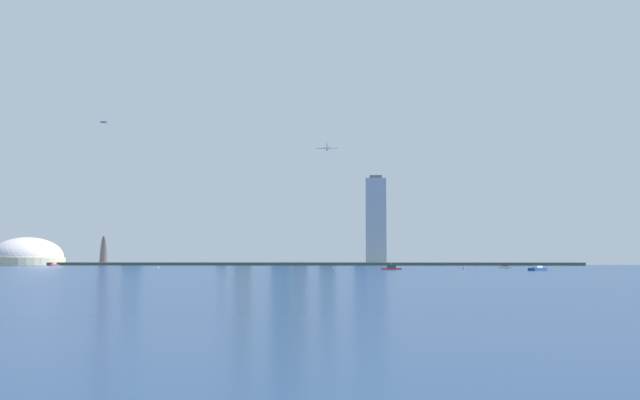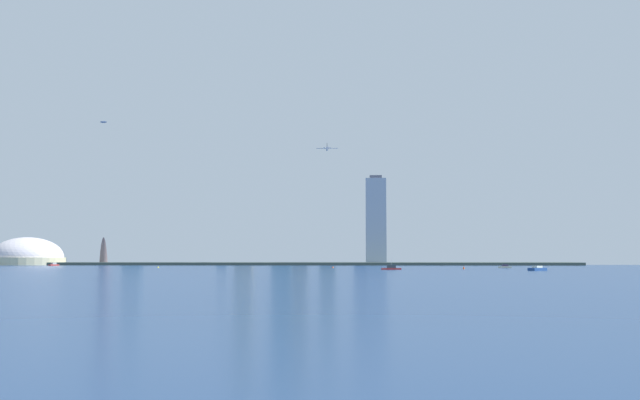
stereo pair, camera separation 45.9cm
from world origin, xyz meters
name	(u,v)px [view 2 (the right image)]	position (x,y,z in m)	size (l,w,h in m)	color
ground_plane	(220,274)	(0.00, 0.00, 0.00)	(6000.00, 6000.00, 0.00)	navy
waterfront_pier	(288,264)	(0.00, 511.48, 1.80)	(746.74, 68.83, 3.59)	#414F46
observation_tower	(107,163)	(-247.69, 530.08, 137.10)	(38.99, 38.99, 302.49)	slate
stadium_dome	(27,258)	(-343.35, 507.09, 9.10)	(97.97, 97.97, 53.14)	beige
skyscraper_0	(300,203)	(9.82, 606.12, 87.40)	(21.29, 17.24, 177.86)	tan
skyscraper_1	(376,221)	(116.06, 532.19, 58.27)	(26.96, 19.41, 119.08)	#98A9C4
skyscraper_2	(282,200)	(-11.31, 549.64, 87.88)	(25.81, 18.10, 178.45)	slate
skyscraper_3	(222,246)	(-102.58, 608.85, 26.92)	(14.03, 12.94, 53.83)	#7D9EB6
skyscraper_4	(327,223)	(49.72, 591.46, 58.68)	(21.71, 15.41, 117.35)	slate
skyscraper_5	(133,229)	(-219.26, 564.25, 48.88)	(24.45, 20.47, 97.75)	#7B9FAC
skyscraper_6	(360,221)	(96.31, 609.26, 61.68)	(18.32, 18.24, 146.98)	#7183A1
skyscraper_7	(244,201)	(-66.14, 575.63, 89.20)	(24.91, 17.06, 178.40)	#C5B88C
boat_0	(54,265)	(-278.30, 433.53, 1.37)	(10.70, 13.72, 3.81)	#AB2F2C
boat_1	(391,268)	(116.43, 176.23, 1.53)	(17.05, 6.97, 9.90)	#A92829
boat_2	(537,269)	(228.73, 132.46, 1.48)	(17.11, 16.35, 3.84)	navy
boat_3	(505,267)	(231.66, 270.35, 1.30)	(12.17, 4.72, 3.57)	beige
channel_buoy_0	(333,267)	(64.46, 274.72, 0.84)	(1.86, 1.86, 1.67)	#E54C19
channel_buoy_1	(464,267)	(182.31, 206.65, 1.44)	(1.97, 1.97, 2.89)	#E54C19
channel_buoy_2	(158,267)	(-110.88, 280.77, 0.76)	(1.99, 1.99, 1.52)	yellow
airplane	(327,149)	(51.01, 525.99, 153.81)	(28.74, 31.42, 8.39)	silver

